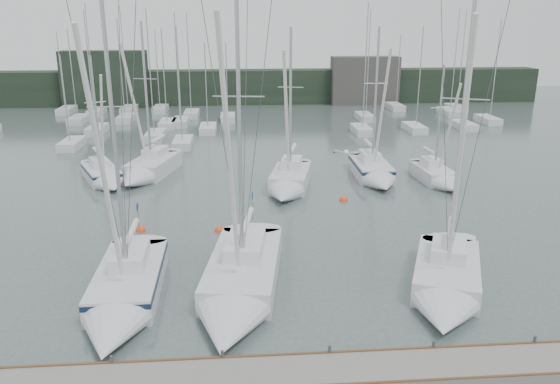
{
  "coord_description": "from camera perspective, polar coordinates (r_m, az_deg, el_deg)",
  "views": [
    {
      "loc": [
        -1.27,
        -21.48,
        12.35
      ],
      "look_at": [
        0.86,
        5.0,
        3.88
      ],
      "focal_mm": 35.0,
      "sensor_mm": 36.0,
      "label": 1
    }
  ],
  "objects": [
    {
      "name": "ground",
      "position": [
        24.81,
        -1.09,
        -12.18
      ],
      "size": [
        160.0,
        160.0,
        0.0
      ],
      "primitive_type": "plane",
      "color": "#485754",
      "rests_on": "ground"
    },
    {
      "name": "dock",
      "position": [
        20.52,
        -0.18,
        -18.64
      ],
      "size": [
        24.0,
        2.0,
        0.4
      ],
      "primitive_type": "cube",
      "color": "slate",
      "rests_on": "ground"
    },
    {
      "name": "far_treeline",
      "position": [
        84.07,
        -3.77,
        10.91
      ],
      "size": [
        90.0,
        4.0,
        5.0
      ],
      "primitive_type": "cube",
      "color": "black",
      "rests_on": "ground"
    },
    {
      "name": "far_building_left",
      "position": [
        84.03,
        -17.81,
        11.15
      ],
      "size": [
        12.0,
        3.0,
        8.0
      ],
      "primitive_type": "cube",
      "color": "black",
      "rests_on": "ground"
    },
    {
      "name": "far_building_right",
      "position": [
        84.2,
        8.83,
        11.44
      ],
      "size": [
        10.0,
        3.0,
        7.0
      ],
      "primitive_type": "cube",
      "color": "#413F3C",
      "rests_on": "ground"
    },
    {
      "name": "mast_forest",
      "position": [
        67.84,
        -4.92,
        7.54
      ],
      "size": [
        60.78,
        26.48,
        14.46
      ],
      "color": "silver",
      "rests_on": "ground"
    },
    {
      "name": "sailboat_near_left",
      "position": [
        25.45,
        -16.12,
        -10.6
      ],
      "size": [
        3.02,
        10.09,
        14.91
      ],
      "rotation": [
        0.0,
        0.0,
        0.01
      ],
      "color": "silver",
      "rests_on": "ground"
    },
    {
      "name": "sailboat_near_center",
      "position": [
        25.08,
        -4.47,
        -10.41
      ],
      "size": [
        4.76,
        11.55,
        15.54
      ],
      "rotation": [
        0.0,
        0.0,
        -0.14
      ],
      "color": "silver",
      "rests_on": "ground"
    },
    {
      "name": "sailboat_near_right",
      "position": [
        26.42,
        16.95,
        -9.66
      ],
      "size": [
        6.0,
        9.14,
        15.28
      ],
      "rotation": [
        0.0,
        0.0,
        -0.39
      ],
      "color": "silver",
      "rests_on": "ground"
    },
    {
      "name": "sailboat_mid_a",
      "position": [
        44.63,
        -17.84,
        1.46
      ],
      "size": [
        4.97,
        7.27,
        10.45
      ],
      "rotation": [
        0.0,
        0.0,
        0.43
      ],
      "color": "silver",
      "rests_on": "ground"
    },
    {
      "name": "sailboat_mid_b",
      "position": [
        45.27,
        -13.83,
        2.14
      ],
      "size": [
        4.76,
        8.7,
        13.05
      ],
      "rotation": [
        0.0,
        0.0,
        -0.26
      ],
      "color": "silver",
      "rests_on": "ground"
    },
    {
      "name": "sailboat_mid_c",
      "position": [
        40.53,
        0.87,
        0.87
      ],
      "size": [
        4.36,
        8.44,
        12.63
      ],
      "rotation": [
        0.0,
        0.0,
        -0.22
      ],
      "color": "silver",
      "rests_on": "ground"
    },
    {
      "name": "sailboat_mid_d",
      "position": [
        43.96,
        9.87,
        1.92
      ],
      "size": [
        2.76,
        8.18,
        12.65
      ],
      "rotation": [
        0.0,
        0.0,
        -0.02
      ],
      "color": "silver",
      "rests_on": "ground"
    },
    {
      "name": "sailboat_mid_e",
      "position": [
        44.14,
        16.31,
        1.38
      ],
      "size": [
        2.65,
        6.72,
        9.76
      ],
      "rotation": [
        0.0,
        0.0,
        0.06
      ],
      "color": "silver",
      "rests_on": "ground"
    },
    {
      "name": "buoy_a",
      "position": [
        33.54,
        -6.36,
        -4.05
      ],
      "size": [
        0.56,
        0.56,
        0.56
      ],
      "primitive_type": "sphere",
      "color": "#EF4515",
      "rests_on": "ground"
    },
    {
      "name": "buoy_b",
      "position": [
        39.03,
        6.66,
        -0.89
      ],
      "size": [
        0.61,
        0.61,
        0.61
      ],
      "primitive_type": "sphere",
      "color": "#EF4515",
      "rests_on": "ground"
    },
    {
      "name": "buoy_c",
      "position": [
        34.41,
        -14.33,
        -3.94
      ],
      "size": [
        0.6,
        0.6,
        0.6
      ],
      "primitive_type": "sphere",
      "color": "#EF4515",
      "rests_on": "ground"
    },
    {
      "name": "seagull",
      "position": [
        21.1,
        6.95,
        4.15
      ],
      "size": [
        0.95,
        0.45,
        0.19
      ],
      "rotation": [
        0.0,
        0.0,
        -0.24
      ],
      "color": "silver",
      "rests_on": "ground"
    }
  ]
}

